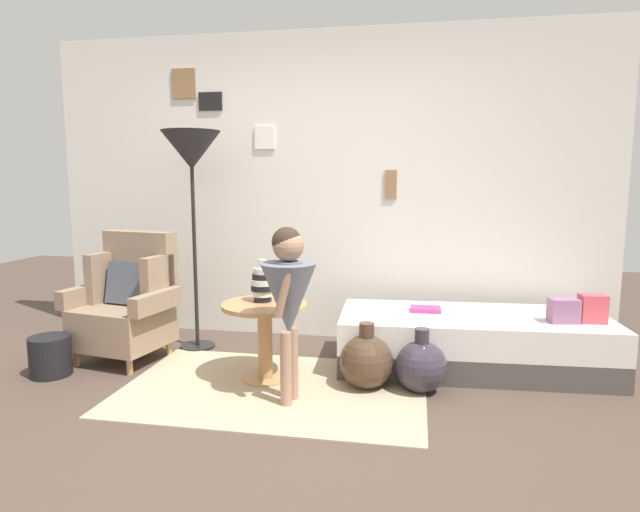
% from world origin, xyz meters
% --- Properties ---
extents(ground_plane, '(12.00, 12.00, 0.00)m').
position_xyz_m(ground_plane, '(0.00, 0.00, 0.00)').
color(ground_plane, '#4C3D33').
extents(gallery_wall, '(4.80, 0.12, 2.60)m').
position_xyz_m(gallery_wall, '(-0.00, 1.95, 1.30)').
color(gallery_wall, silver).
rests_on(gallery_wall, ground).
extents(rug, '(1.97, 1.28, 0.01)m').
position_xyz_m(rug, '(-0.10, 0.65, 0.01)').
color(rug, tan).
rests_on(rug, ground).
extents(armchair, '(0.83, 0.69, 0.97)m').
position_xyz_m(armchair, '(-1.36, 1.06, 0.44)').
color(armchair, tan).
rests_on(armchair, ground).
extents(daybed, '(1.94, 0.89, 0.40)m').
position_xyz_m(daybed, '(1.21, 1.29, 0.20)').
color(daybed, '#4C4742').
rests_on(daybed, ground).
extents(pillow_head, '(0.18, 0.13, 0.19)m').
position_xyz_m(pillow_head, '(1.99, 1.22, 0.50)').
color(pillow_head, '#D64C56').
rests_on(pillow_head, daybed).
extents(pillow_mid, '(0.21, 0.15, 0.17)m').
position_xyz_m(pillow_mid, '(1.80, 1.18, 0.48)').
color(pillow_mid, gray).
rests_on(pillow_mid, daybed).
extents(side_table, '(0.58, 0.58, 0.54)m').
position_xyz_m(side_table, '(-0.20, 0.80, 0.39)').
color(side_table, tan).
rests_on(side_table, ground).
extents(vase_striped, '(0.16, 0.16, 0.29)m').
position_xyz_m(vase_striped, '(-0.23, 0.85, 0.66)').
color(vase_striped, black).
rests_on(vase_striped, side_table).
extents(floor_lamp, '(0.46, 0.46, 1.75)m').
position_xyz_m(floor_lamp, '(-0.96, 1.40, 1.54)').
color(floor_lamp, black).
rests_on(floor_lamp, ground).
extents(person_child, '(0.34, 0.34, 1.09)m').
position_xyz_m(person_child, '(0.05, 0.45, 0.69)').
color(person_child, '#A37A60').
rests_on(person_child, ground).
extents(book_on_daybed, '(0.22, 0.16, 0.03)m').
position_xyz_m(book_on_daybed, '(0.88, 1.34, 0.42)').
color(book_on_daybed, '#B8387B').
rests_on(book_on_daybed, daybed).
extents(demijohn_near, '(0.36, 0.36, 0.44)m').
position_xyz_m(demijohn_near, '(0.49, 0.78, 0.18)').
color(demijohn_near, '#473323').
rests_on(demijohn_near, ground).
extents(demijohn_far, '(0.34, 0.34, 0.42)m').
position_xyz_m(demijohn_far, '(0.85, 0.78, 0.17)').
color(demijohn_far, '#332D38').
rests_on(demijohn_far, ground).
extents(magazine_basket, '(0.28, 0.28, 0.28)m').
position_xyz_m(magazine_basket, '(-1.72, 0.61, 0.14)').
color(magazine_basket, black).
rests_on(magazine_basket, ground).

